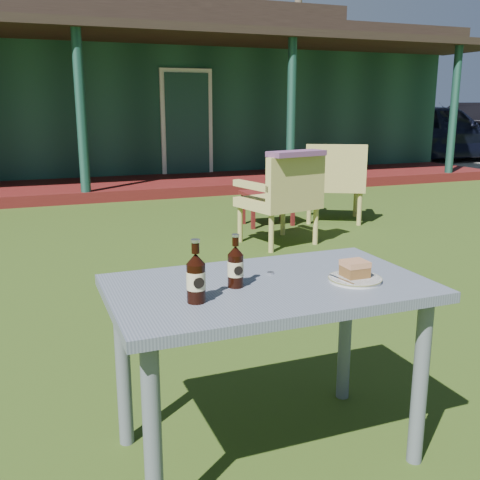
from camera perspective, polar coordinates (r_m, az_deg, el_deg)
name	(u,v)px	position (r m, az deg, el deg)	size (l,w,h in m)	color
ground	(169,317)	(3.80, -7.18, -7.75)	(80.00, 80.00, 0.00)	#334916
pavilion	(57,94)	(12.86, -18.08, 13.96)	(15.80, 8.30, 3.45)	#173C32
gravel_strip	(471,157)	(16.52, 22.38, 7.82)	(9.00, 6.00, 0.02)	gray
tree_mid	(120,10)	(22.53, -12.10, 21.90)	(0.28, 0.28, 9.50)	brown
car_near	(435,132)	(14.75, 19.15, 10.29)	(1.70, 4.23, 1.44)	black
cafe_table	(268,308)	(2.16, 2.90, -6.94)	(1.20, 0.70, 0.72)	slate
plate	(355,279)	(2.19, 11.60, -3.90)	(0.20, 0.20, 0.01)	silver
cake_slice	(355,268)	(2.20, 11.59, -2.85)	(0.09, 0.09, 0.06)	brown
fork	(342,280)	(2.15, 10.29, -3.98)	(0.01, 0.14, 0.00)	silver
cola_bottle_near	(236,266)	(2.06, -0.45, -2.66)	(0.06, 0.06, 0.20)	black
cola_bottle_far	(196,277)	(1.91, -4.49, -3.81)	(0.07, 0.07, 0.22)	black
bottle_cap	(270,273)	(2.24, 3.11, -3.37)	(0.03, 0.03, 0.01)	silver
armchair_left	(284,195)	(5.58, 4.45, 4.59)	(0.80, 0.76, 0.90)	tan
armchair_right	(335,178)	(6.80, 9.59, 6.21)	(0.92, 0.90, 0.94)	tan
floral_throw	(297,153)	(5.39, 5.77, 8.74)	(0.59, 0.21, 0.05)	#6B3F69
side_table	(268,196)	(6.55, 2.87, 4.47)	(0.60, 0.40, 0.40)	#571615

